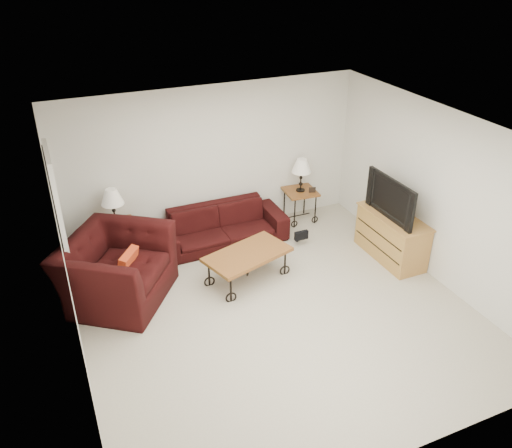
# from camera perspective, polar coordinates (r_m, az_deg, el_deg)

# --- Properties ---
(ground) EXTENTS (5.00, 5.00, 0.00)m
(ground) POSITION_cam_1_polar(r_m,az_deg,el_deg) (7.15, 2.26, -9.54)
(ground) COLOR #BAB39F
(ground) RESTS_ON ground
(wall_back) EXTENTS (5.00, 0.02, 2.50)m
(wall_back) POSITION_cam_1_polar(r_m,az_deg,el_deg) (8.55, -4.84, 6.81)
(wall_back) COLOR silver
(wall_back) RESTS_ON ground
(wall_front) EXTENTS (5.00, 0.02, 2.50)m
(wall_front) POSITION_cam_1_polar(r_m,az_deg,el_deg) (4.77, 16.01, -14.49)
(wall_front) COLOR silver
(wall_front) RESTS_ON ground
(wall_left) EXTENTS (0.02, 5.00, 2.50)m
(wall_left) POSITION_cam_1_polar(r_m,az_deg,el_deg) (5.96, -19.87, -5.48)
(wall_left) COLOR silver
(wall_left) RESTS_ON ground
(wall_right) EXTENTS (0.02, 5.00, 2.50)m
(wall_right) POSITION_cam_1_polar(r_m,az_deg,el_deg) (7.77, 19.36, 2.87)
(wall_right) COLOR silver
(wall_right) RESTS_ON ground
(ceiling) EXTENTS (5.00, 5.00, 0.00)m
(ceiling) POSITION_cam_1_polar(r_m,az_deg,el_deg) (5.94, 2.73, 9.75)
(ceiling) COLOR white
(ceiling) RESTS_ON wall_back
(doorway) EXTENTS (0.08, 0.94, 2.04)m
(doorway) POSITION_cam_1_polar(r_m,az_deg,el_deg) (7.51, -20.63, -0.28)
(doorway) COLOR black
(doorway) RESTS_ON ground
(sofa) EXTENTS (2.11, 0.83, 0.62)m
(sofa) POSITION_cam_1_polar(r_m,az_deg,el_deg) (8.53, -3.81, -0.22)
(sofa) COLOR black
(sofa) RESTS_ON ground
(side_table_left) EXTENTS (0.57, 0.57, 0.60)m
(side_table_left) POSITION_cam_1_polar(r_m,az_deg,el_deg) (8.37, -14.80, -1.88)
(side_table_left) COLOR brown
(side_table_left) RESTS_ON ground
(side_table_right) EXTENTS (0.58, 0.58, 0.58)m
(side_table_right) POSITION_cam_1_polar(r_m,az_deg,el_deg) (9.24, 4.80, 2.03)
(side_table_right) COLOR brown
(side_table_right) RESTS_ON ground
(lamp_left) EXTENTS (0.35, 0.35, 0.60)m
(lamp_left) POSITION_cam_1_polar(r_m,az_deg,el_deg) (8.09, -15.32, 1.76)
(lamp_left) COLOR black
(lamp_left) RESTS_ON side_table_left
(lamp_right) EXTENTS (0.36, 0.36, 0.58)m
(lamp_right) POSITION_cam_1_polar(r_m,az_deg,el_deg) (8.99, 4.95, 5.35)
(lamp_right) COLOR black
(lamp_right) RESTS_ON side_table_right
(photo_frame_left) EXTENTS (0.12, 0.03, 0.10)m
(photo_frame_left) POSITION_cam_1_polar(r_m,az_deg,el_deg) (8.06, -15.96, -0.46)
(photo_frame_left) COLOR black
(photo_frame_left) RESTS_ON side_table_left
(photo_frame_right) EXTENTS (0.12, 0.05, 0.10)m
(photo_frame_right) POSITION_cam_1_polar(r_m,az_deg,el_deg) (9.04, 6.17, 3.73)
(photo_frame_right) COLOR black
(photo_frame_right) RESTS_ON side_table_right
(coffee_table) EXTENTS (1.37, 1.00, 0.46)m
(coffee_table) POSITION_cam_1_polar(r_m,az_deg,el_deg) (7.63, -0.92, -4.65)
(coffee_table) COLOR brown
(coffee_table) RESTS_ON ground
(armchair) EXTENTS (1.86, 1.90, 0.93)m
(armchair) POSITION_cam_1_polar(r_m,az_deg,el_deg) (7.39, -15.02, -4.80)
(armchair) COLOR black
(armchair) RESTS_ON ground
(throw_pillow) EXTENTS (0.34, 0.41, 0.42)m
(throw_pillow) POSITION_cam_1_polar(r_m,az_deg,el_deg) (7.33, -13.85, -4.42)
(throw_pillow) COLOR red
(throw_pillow) RESTS_ON armchair
(tv_stand) EXTENTS (0.51, 1.22, 0.73)m
(tv_stand) POSITION_cam_1_polar(r_m,az_deg,el_deg) (8.36, 14.59, -1.34)
(tv_stand) COLOR #AA6C3F
(tv_stand) RESTS_ON ground
(television) EXTENTS (0.14, 1.09, 0.63)m
(television) POSITION_cam_1_polar(r_m,az_deg,el_deg) (8.04, 15.06, 2.84)
(television) COLOR black
(television) RESTS_ON tv_stand
(backpack) EXTENTS (0.38, 0.30, 0.46)m
(backpack) POSITION_cam_1_polar(r_m,az_deg,el_deg) (8.59, 4.60, -0.63)
(backpack) COLOR black
(backpack) RESTS_ON ground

